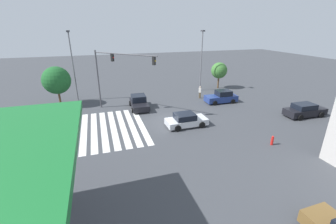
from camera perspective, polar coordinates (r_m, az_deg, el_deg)
ground_plane at (r=24.68m, az=-0.00°, el=-2.26°), size 128.13×128.13×0.00m
crosswalk_markings at (r=23.72m, az=-13.70°, el=-3.90°), size 9.54×6.30×0.01m
traffic_signal_mast at (r=27.06m, az=-13.71°, el=10.71°), size 6.09×6.09×7.11m
car_0 at (r=23.29m, az=4.60°, el=-2.08°), size 2.19×4.27×1.38m
car_1 at (r=28.49m, az=-7.40°, el=2.37°), size 4.38×2.32×1.63m
car_3 at (r=30.09m, az=31.38°, el=0.37°), size 2.13×4.79×1.52m
car_4 at (r=31.30m, az=13.44°, el=3.71°), size 2.14×4.33×1.65m
pedestrian at (r=32.47m, az=8.13°, el=5.18°), size 0.41×0.41×1.77m
street_light_pole_a at (r=35.78m, az=8.51°, el=13.84°), size 0.80×0.36×9.16m
street_light_pole_b at (r=32.83m, az=-23.12°, el=11.85°), size 0.80×0.36×9.23m
tree_corner_a at (r=38.05m, az=12.86°, el=10.23°), size 2.58×2.58×4.25m
tree_corner_b at (r=31.84m, az=-26.46°, el=7.21°), size 3.46×3.46×5.07m
fire_hydrant at (r=21.74m, az=24.96°, el=-6.54°), size 0.22×0.22×0.86m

